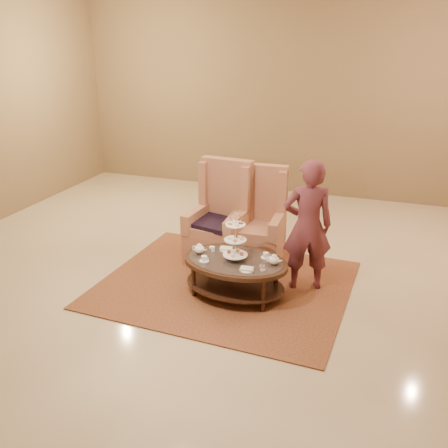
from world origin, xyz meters
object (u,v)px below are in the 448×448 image
at_px(tea_table, 235,266).
at_px(armchair_right, 258,228).
at_px(person, 308,226).
at_px(armchair_left, 221,226).

distance_m(tea_table, armchair_right, 1.08).
relative_size(tea_table, person, 0.81).
distance_m(armchair_left, armchair_right, 0.49).
bearing_deg(tea_table, armchair_left, 123.00).
bearing_deg(armchair_right, armchair_left, -163.57).
bearing_deg(armchair_left, tea_table, -56.06).
height_order(armchair_left, person, person).
relative_size(armchair_right, person, 0.79).
bearing_deg(person, armchair_right, -60.45).
height_order(tea_table, person, person).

